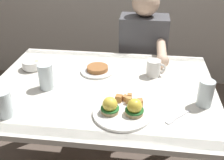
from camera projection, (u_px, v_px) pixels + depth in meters
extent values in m
cube|color=white|center=(103.00, 88.00, 1.45)|extent=(1.20, 0.90, 0.03)
cube|color=#3F7F51|center=(87.00, 135.00, 1.10)|extent=(1.20, 0.06, 0.00)
cube|color=#3F7F51|center=(112.00, 56.00, 1.79)|extent=(1.20, 0.06, 0.00)
cube|color=brown|center=(40.00, 98.00, 2.04)|extent=(0.06, 0.06, 0.71)
cube|color=brown|center=(188.00, 109.00, 1.92)|extent=(0.06, 0.06, 0.71)
cylinder|color=white|center=(122.00, 113.00, 1.22)|extent=(0.27, 0.27, 0.01)
cylinder|color=tan|center=(110.00, 110.00, 1.21)|extent=(0.08, 0.08, 0.02)
cylinder|color=#286B2D|center=(110.00, 108.00, 1.21)|extent=(0.08, 0.08, 0.01)
sphere|color=yellow|center=(110.00, 104.00, 1.19)|extent=(0.07, 0.07, 0.07)
cylinder|color=tan|center=(134.00, 112.00, 1.20)|extent=(0.08, 0.08, 0.02)
cylinder|color=#236028|center=(134.00, 110.00, 1.19)|extent=(0.08, 0.08, 0.01)
sphere|color=yellow|center=(135.00, 106.00, 1.18)|extent=(0.07, 0.07, 0.07)
cube|color=#B77A42|center=(125.00, 98.00, 1.30)|extent=(0.03, 0.03, 0.02)
cube|color=#B77A42|center=(139.00, 104.00, 1.24)|extent=(0.04, 0.04, 0.04)
cube|color=#B77A42|center=(130.00, 96.00, 1.30)|extent=(0.02, 0.02, 0.03)
cube|color=tan|center=(129.00, 100.00, 1.27)|extent=(0.03, 0.03, 0.03)
cube|color=tan|center=(136.00, 104.00, 1.25)|extent=(0.03, 0.03, 0.03)
cube|color=#AD7038|center=(119.00, 98.00, 1.29)|extent=(0.03, 0.03, 0.03)
cube|color=#AD7038|center=(140.00, 102.00, 1.25)|extent=(0.03, 0.03, 0.04)
cylinder|color=white|center=(33.00, 68.00, 1.62)|extent=(0.10, 0.10, 0.01)
cylinder|color=white|center=(32.00, 64.00, 1.61)|extent=(0.12, 0.12, 0.04)
cube|color=#F4A85B|center=(32.00, 62.00, 1.62)|extent=(0.03, 0.03, 0.02)
cube|color=#B7E093|center=(37.00, 63.00, 1.60)|extent=(0.03, 0.03, 0.02)
cube|color=#F4A85B|center=(34.00, 63.00, 1.62)|extent=(0.03, 0.03, 0.03)
cube|color=#F4DB66|center=(33.00, 64.00, 1.61)|extent=(0.03, 0.03, 0.02)
cube|color=#F4A85B|center=(37.00, 62.00, 1.61)|extent=(0.03, 0.03, 0.03)
cube|color=#EA6B70|center=(33.00, 64.00, 1.61)|extent=(0.04, 0.04, 0.03)
cube|color=#EA6B70|center=(33.00, 65.00, 1.59)|extent=(0.03, 0.03, 0.03)
cylinder|color=white|center=(153.00, 68.00, 1.53)|extent=(0.08, 0.08, 0.09)
cylinder|color=black|center=(154.00, 61.00, 1.51)|extent=(0.07, 0.07, 0.01)
torus|color=white|center=(161.00, 68.00, 1.52)|extent=(0.06, 0.01, 0.06)
cube|color=silver|center=(181.00, 115.00, 1.21)|extent=(0.09, 0.09, 0.00)
cube|color=silver|center=(169.00, 122.00, 1.17)|extent=(0.04, 0.04, 0.00)
cylinder|color=silver|center=(206.00, 93.00, 1.26)|extent=(0.07, 0.07, 0.13)
cylinder|color=silver|center=(205.00, 97.00, 1.27)|extent=(0.07, 0.07, 0.09)
cylinder|color=silver|center=(46.00, 76.00, 1.40)|extent=(0.08, 0.08, 0.14)
cylinder|color=silver|center=(47.00, 83.00, 1.41)|extent=(0.07, 0.07, 0.06)
cylinder|color=silver|center=(4.00, 104.00, 1.19)|extent=(0.07, 0.07, 0.12)
cylinder|color=silver|center=(5.00, 109.00, 1.20)|extent=(0.07, 0.07, 0.07)
cylinder|color=white|center=(98.00, 71.00, 1.59)|extent=(0.20, 0.20, 0.01)
cylinder|color=#A36638|center=(98.00, 68.00, 1.58)|extent=(0.12, 0.12, 0.02)
cylinder|color=#33333D|center=(128.00, 109.00, 2.14)|extent=(0.11, 0.11, 0.45)
cylinder|color=#33333D|center=(151.00, 110.00, 2.13)|extent=(0.11, 0.11, 0.45)
cube|color=#4C4C51|center=(143.00, 49.00, 1.99)|extent=(0.34, 0.20, 0.50)
sphere|color=beige|center=(146.00, 2.00, 1.82)|extent=(0.19, 0.19, 0.19)
cylinder|color=beige|center=(162.00, 51.00, 1.71)|extent=(0.06, 0.30, 0.06)
sphere|color=beige|center=(162.00, 61.00, 1.58)|extent=(0.08, 0.08, 0.08)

